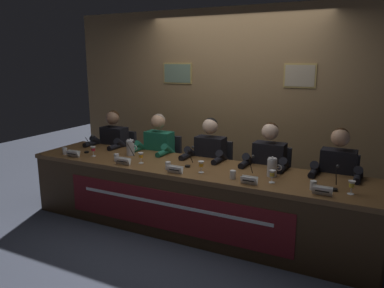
% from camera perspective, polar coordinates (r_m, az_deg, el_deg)
% --- Properties ---
extents(ground_plane, '(12.00, 12.00, 0.00)m').
position_cam_1_polar(ground_plane, '(4.51, -0.00, -12.44)').
color(ground_plane, '#383D4C').
extents(wall_back_panelled, '(5.22, 0.14, 2.60)m').
position_cam_1_polar(wall_back_panelled, '(5.33, 6.51, 6.01)').
color(wall_back_panelled, '#937047').
rests_on(wall_back_panelled, ground_plane).
extents(conference_table, '(4.02, 0.87, 0.75)m').
position_cam_1_polar(conference_table, '(4.21, -0.78, -6.61)').
color(conference_table, brown).
rests_on(conference_table, ground_plane).
extents(chair_far_left, '(0.44, 0.45, 0.89)m').
position_cam_1_polar(chair_far_left, '(5.61, -10.73, -2.84)').
color(chair_far_left, black).
rests_on(chair_far_left, ground_plane).
extents(panelist_far_left, '(0.51, 0.48, 1.22)m').
position_cam_1_polar(panelist_far_left, '(5.39, -12.13, -0.51)').
color(panelist_far_left, black).
rests_on(panelist_far_left, ground_plane).
extents(nameplate_far_left, '(0.19, 0.06, 0.08)m').
position_cam_1_polar(nameplate_far_left, '(4.84, -17.56, -1.40)').
color(nameplate_far_left, white).
rests_on(nameplate_far_left, conference_table).
extents(juice_glass_far_left, '(0.06, 0.06, 0.12)m').
position_cam_1_polar(juice_glass_far_left, '(4.79, -14.70, -0.80)').
color(juice_glass_far_left, white).
rests_on(juice_glass_far_left, conference_table).
extents(water_cup_far_left, '(0.06, 0.06, 0.08)m').
position_cam_1_polar(water_cup_far_left, '(5.00, -18.64, -1.06)').
color(water_cup_far_left, silver).
rests_on(water_cup_far_left, conference_table).
extents(microphone_far_left, '(0.06, 0.17, 0.22)m').
position_cam_1_polar(microphone_far_left, '(5.02, -15.37, -0.37)').
color(microphone_far_left, black).
rests_on(microphone_far_left, conference_table).
extents(chair_left, '(0.44, 0.45, 0.89)m').
position_cam_1_polar(chair_left, '(5.20, -4.21, -3.89)').
color(chair_left, black).
rests_on(chair_left, ground_plane).
extents(panelist_left, '(0.51, 0.48, 1.22)m').
position_cam_1_polar(panelist_left, '(4.97, -5.45, -1.41)').
color(panelist_left, black).
rests_on(panelist_left, ground_plane).
extents(nameplate_left, '(0.19, 0.06, 0.08)m').
position_cam_1_polar(nameplate_left, '(4.35, -10.41, -2.56)').
color(nameplate_left, white).
rests_on(nameplate_left, conference_table).
extents(juice_glass_left, '(0.06, 0.06, 0.12)m').
position_cam_1_polar(juice_glass_left, '(4.37, -7.72, -1.80)').
color(juice_glass_left, white).
rests_on(juice_glass_left, conference_table).
extents(water_cup_left, '(0.06, 0.06, 0.08)m').
position_cam_1_polar(water_cup_left, '(4.52, -11.32, -2.06)').
color(water_cup_left, silver).
rests_on(water_cup_left, conference_table).
extents(microphone_left, '(0.06, 0.17, 0.22)m').
position_cam_1_polar(microphone_left, '(4.55, -9.34, -1.40)').
color(microphone_left, black).
rests_on(microphone_left, conference_table).
extents(chair_center, '(0.44, 0.45, 0.89)m').
position_cam_1_polar(chair_center, '(4.87, 3.32, -5.03)').
color(chair_center, black).
rests_on(chair_center, ground_plane).
extents(panelist_center, '(0.51, 0.48, 1.22)m').
position_cam_1_polar(panelist_center, '(4.62, 2.37, -2.44)').
color(panelist_center, black).
rests_on(panelist_center, ground_plane).
extents(nameplate_center, '(0.17, 0.06, 0.08)m').
position_cam_1_polar(nameplate_center, '(3.96, -2.60, -3.88)').
color(nameplate_center, white).
rests_on(nameplate_center, conference_table).
extents(juice_glass_center, '(0.06, 0.06, 0.12)m').
position_cam_1_polar(juice_glass_center, '(3.97, 1.39, -3.14)').
color(juice_glass_center, white).
rests_on(juice_glass_center, conference_table).
extents(water_cup_center, '(0.06, 0.06, 0.08)m').
position_cam_1_polar(water_cup_center, '(4.11, -3.64, -3.34)').
color(water_cup_center, silver).
rests_on(water_cup_center, conference_table).
extents(microphone_center, '(0.06, 0.17, 0.22)m').
position_cam_1_polar(microphone_center, '(4.21, -0.39, -2.39)').
color(microphone_center, black).
rests_on(microphone_center, conference_table).
extents(chair_right, '(0.44, 0.45, 0.89)m').
position_cam_1_polar(chair_right, '(4.64, 11.79, -6.21)').
color(chair_right, black).
rests_on(chair_right, ground_plane).
extents(panelist_right, '(0.51, 0.48, 1.22)m').
position_cam_1_polar(panelist_right, '(4.38, 11.26, -3.56)').
color(panelist_right, black).
rests_on(panelist_right, ground_plane).
extents(nameplate_right, '(0.16, 0.06, 0.08)m').
position_cam_1_polar(nameplate_right, '(3.66, 8.61, -5.45)').
color(nameplate_right, white).
rests_on(nameplate_right, conference_table).
extents(juice_glass_right, '(0.06, 0.06, 0.12)m').
position_cam_1_polar(juice_glass_right, '(3.74, 12.02, -4.47)').
color(juice_glass_right, white).
rests_on(juice_glass_right, conference_table).
extents(water_cup_right, '(0.06, 0.06, 0.08)m').
position_cam_1_polar(water_cup_right, '(3.81, 6.18, -4.68)').
color(water_cup_right, silver).
rests_on(water_cup_right, conference_table).
extents(microphone_right, '(0.06, 0.17, 0.22)m').
position_cam_1_polar(microphone_right, '(3.87, 8.76, -3.92)').
color(microphone_right, black).
rests_on(microphone_right, conference_table).
extents(chair_far_right, '(0.44, 0.45, 0.89)m').
position_cam_1_polar(chair_far_right, '(4.52, 20.97, -7.33)').
color(chair_far_right, black).
rests_on(chair_far_right, ground_plane).
extents(panelist_far_right, '(0.51, 0.48, 1.22)m').
position_cam_1_polar(panelist_far_right, '(4.25, 20.96, -4.68)').
color(panelist_far_right, black).
rests_on(panelist_far_right, ground_plane).
extents(nameplate_far_right, '(0.17, 0.06, 0.08)m').
position_cam_1_polar(nameplate_far_right, '(3.54, 19.08, -6.69)').
color(nameplate_far_right, white).
rests_on(nameplate_far_right, conference_table).
extents(juice_glass_far_right, '(0.06, 0.06, 0.12)m').
position_cam_1_polar(juice_glass_far_right, '(3.64, 22.97, -5.71)').
color(juice_glass_far_right, white).
rests_on(juice_glass_far_right, conference_table).
extents(water_cup_far_right, '(0.06, 0.06, 0.08)m').
position_cam_1_polar(water_cup_far_right, '(3.65, 17.83, -6.01)').
color(water_cup_far_right, silver).
rests_on(water_cup_far_right, conference_table).
extents(microphone_far_right, '(0.06, 0.17, 0.22)m').
position_cam_1_polar(microphone_far_right, '(3.71, 20.86, -5.34)').
color(microphone_far_right, black).
rests_on(microphone_far_right, conference_table).
extents(water_pitcher_left_side, '(0.15, 0.10, 0.21)m').
position_cam_1_polar(water_pitcher_left_side, '(4.76, -9.27, -0.53)').
color(water_pitcher_left_side, silver).
rests_on(water_pitcher_left_side, conference_table).
extents(water_pitcher_right_side, '(0.15, 0.10, 0.21)m').
position_cam_1_polar(water_pitcher_right_side, '(3.93, 12.02, -3.46)').
color(water_pitcher_right_side, silver).
rests_on(water_pitcher_right_side, conference_table).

